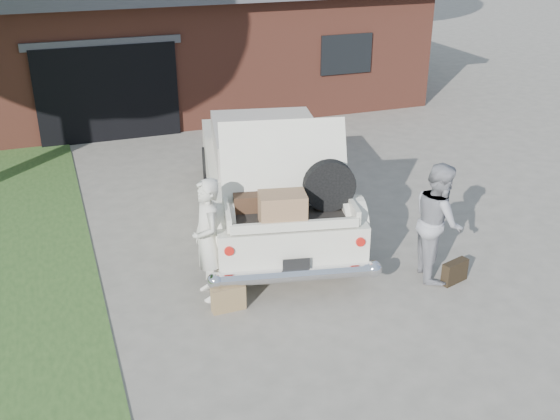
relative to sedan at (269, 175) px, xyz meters
name	(u,v)px	position (x,y,z in m)	size (l,w,h in m)	color
ground	(295,299)	(-0.53, -2.57, -0.82)	(90.00, 90.00, 0.00)	gray
house	(181,37)	(0.45, 8.91, 0.85)	(12.80, 7.80, 3.30)	brown
sedan	(269,175)	(0.00, 0.00, 0.00)	(3.23, 5.89, 2.23)	beige
woman_left	(208,240)	(-1.61, -2.07, 0.05)	(0.64, 0.42, 1.75)	beige
woman_right	(438,221)	(1.64, -2.63, 0.05)	(0.85, 0.66, 1.75)	gray
suitcase_left	(228,299)	(-1.47, -2.52, -0.64)	(0.46, 0.15, 0.35)	olive
suitcase_right	(455,272)	(1.81, -2.94, -0.65)	(0.43, 0.14, 0.34)	black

